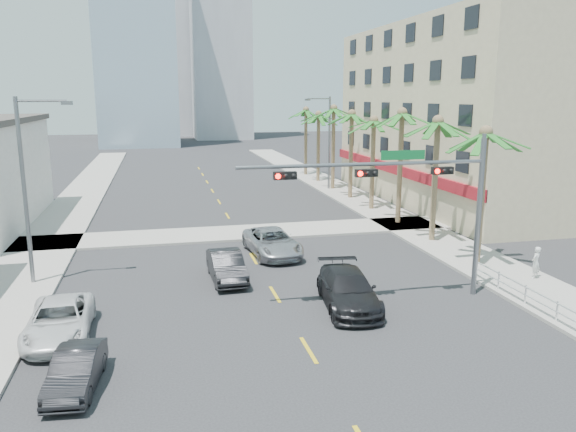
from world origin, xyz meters
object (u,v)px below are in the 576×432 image
(car_lane_center, at_px, (272,242))
(car_lane_right, at_px, (348,290))
(car_parked_mid, at_px, (76,370))
(pedestrian, at_px, (536,262))
(traffic_signal_mast, at_px, (415,189))
(car_parked_far, at_px, (59,320))
(car_lane_left, at_px, (227,266))

(car_lane_center, height_order, car_lane_right, car_lane_right)
(car_parked_mid, height_order, pedestrian, pedestrian)
(traffic_signal_mast, bearing_deg, pedestrian, 8.48)
(car_parked_mid, height_order, car_lane_center, car_lane_center)
(car_parked_far, bearing_deg, pedestrian, 3.42)
(car_parked_far, bearing_deg, car_parked_mid, -76.32)
(car_lane_left, height_order, pedestrian, pedestrian)
(car_lane_center, bearing_deg, car_lane_left, -133.32)
(car_parked_mid, height_order, car_lane_right, car_lane_right)
(traffic_signal_mast, bearing_deg, car_lane_left, 148.90)
(car_lane_left, height_order, car_lane_center, car_lane_center)
(car_parked_far, relative_size, car_lane_center, 0.92)
(car_parked_mid, relative_size, car_lane_center, 0.68)
(car_parked_mid, bearing_deg, car_lane_left, 64.04)
(traffic_signal_mast, bearing_deg, car_lane_right, -176.79)
(car_lane_right, bearing_deg, car_parked_far, -170.24)
(car_lane_left, bearing_deg, car_lane_center, 49.51)
(traffic_signal_mast, distance_m, car_parked_far, 15.36)
(car_lane_left, bearing_deg, car_lane_right, -47.83)
(traffic_signal_mast, distance_m, pedestrian, 8.38)
(car_parked_far, height_order, pedestrian, pedestrian)
(traffic_signal_mast, height_order, car_parked_far, traffic_signal_mast)
(car_parked_mid, xyz_separation_m, car_parked_far, (-1.12, 4.15, 0.08))
(traffic_signal_mast, relative_size, car_lane_right, 2.06)
(traffic_signal_mast, height_order, car_lane_center, traffic_signal_mast)
(car_lane_left, distance_m, car_lane_right, 6.74)
(car_parked_far, distance_m, pedestrian, 22.00)
(car_parked_far, distance_m, car_lane_left, 8.85)
(traffic_signal_mast, xyz_separation_m, car_parked_far, (-14.70, -0.77, -4.37))
(car_parked_far, bearing_deg, car_lane_center, 41.43)
(car_parked_mid, xyz_separation_m, pedestrian, (20.80, 6.00, 0.34))
(car_parked_far, distance_m, car_lane_right, 11.73)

